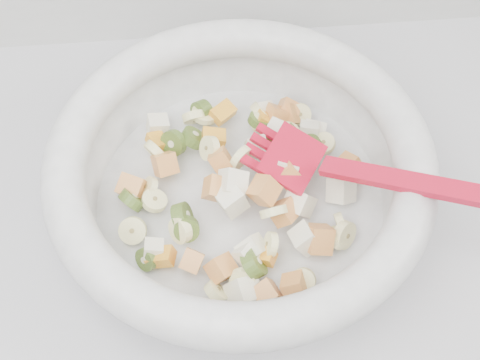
{
  "coord_description": "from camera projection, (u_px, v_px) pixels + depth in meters",
  "views": [
    {
      "loc": [
        -0.18,
        1.13,
        1.47
      ],
      "look_at": [
        -0.14,
        1.48,
        0.95
      ],
      "focal_mm": 50.0,
      "sensor_mm": 36.0,
      "label": 1
    }
  ],
  "objects": [
    {
      "name": "mixing_bowl",
      "position": [
        241.0,
        175.0,
        0.62
      ],
      "size": [
        0.42,
        0.36,
        0.13
      ],
      "color": "silver",
      "rests_on": "counter"
    }
  ]
}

